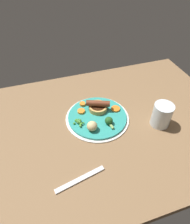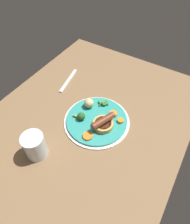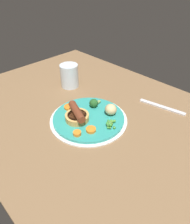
{
  "view_description": "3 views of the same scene",
  "coord_description": "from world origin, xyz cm",
  "px_view_note": "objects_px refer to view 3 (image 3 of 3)",
  "views": [
    {
      "loc": [
        24.15,
        54.07,
        65.58
      ],
      "look_at": [
        4.97,
        -5.1,
        6.01
      ],
      "focal_mm": 32.0,
      "sensor_mm": 36.0,
      "label": 1
    },
    {
      "loc": [
        -39.81,
        -30.38,
        69.98
      ],
      "look_at": [
        5.6,
        -2.33,
        6.75
      ],
      "focal_mm": 32.0,
      "sensor_mm": 36.0,
      "label": 2
    },
    {
      "loc": [
        45.72,
        -41.79,
        48.18
      ],
      "look_at": [
        5.68,
        -2.19,
        6.3
      ],
      "focal_mm": 32.0,
      "sensor_mm": 36.0,
      "label": 3
    }
  ],
  "objects_px": {
    "sausage_pudding": "(77,115)",
    "broccoli_floret_near": "(94,103)",
    "drinking_glass": "(69,76)",
    "dinner_plate": "(89,119)",
    "carrot_slice_1": "(91,130)",
    "pea_pile": "(110,123)",
    "potato_chunk_0": "(111,110)",
    "fork": "(162,107)",
    "carrot_slice_0": "(69,107)",
    "carrot_slice_3": "(77,133)"
  },
  "relations": [
    {
      "from": "sausage_pudding",
      "to": "broccoli_floret_near",
      "type": "height_order",
      "value": "sausage_pudding"
    },
    {
      "from": "broccoli_floret_near",
      "to": "drinking_glass",
      "type": "xyz_separation_m",
      "value": [
        -0.21,
        0.05,
        0.02
      ]
    },
    {
      "from": "dinner_plate",
      "to": "carrot_slice_1",
      "type": "relative_size",
      "value": 8.4
    },
    {
      "from": "dinner_plate",
      "to": "sausage_pudding",
      "type": "bearing_deg",
      "value": -111.87
    },
    {
      "from": "pea_pile",
      "to": "carrot_slice_1",
      "type": "xyz_separation_m",
      "value": [
        -0.03,
        -0.06,
        -0.01
      ]
    },
    {
      "from": "sausage_pudding",
      "to": "potato_chunk_0",
      "type": "relative_size",
      "value": 2.48
    },
    {
      "from": "sausage_pudding",
      "to": "drinking_glass",
      "type": "relative_size",
      "value": 1.04
    },
    {
      "from": "potato_chunk_0",
      "to": "drinking_glass",
      "type": "height_order",
      "value": "drinking_glass"
    },
    {
      "from": "broccoli_floret_near",
      "to": "fork",
      "type": "bearing_deg",
      "value": 129.47
    },
    {
      "from": "pea_pile",
      "to": "broccoli_floret_near",
      "type": "xyz_separation_m",
      "value": [
        -0.12,
        0.04,
        0.01
      ]
    },
    {
      "from": "potato_chunk_0",
      "to": "carrot_slice_0",
      "type": "relative_size",
      "value": 1.08
    },
    {
      "from": "potato_chunk_0",
      "to": "carrot_slice_3",
      "type": "relative_size",
      "value": 1.65
    },
    {
      "from": "potato_chunk_0",
      "to": "pea_pile",
      "type": "bearing_deg",
      "value": -49.33
    },
    {
      "from": "sausage_pudding",
      "to": "broccoli_floret_near",
      "type": "bearing_deg",
      "value": 120.8
    },
    {
      "from": "potato_chunk_0",
      "to": "carrot_slice_1",
      "type": "height_order",
      "value": "potato_chunk_0"
    },
    {
      "from": "carrot_slice_0",
      "to": "potato_chunk_0",
      "type": "bearing_deg",
      "value": 31.01
    },
    {
      "from": "pea_pile",
      "to": "broccoli_floret_near",
      "type": "relative_size",
      "value": 0.83
    },
    {
      "from": "dinner_plate",
      "to": "potato_chunk_0",
      "type": "distance_m",
      "value": 0.09
    },
    {
      "from": "broccoli_floret_near",
      "to": "dinner_plate",
      "type": "bearing_deg",
      "value": 19.75
    },
    {
      "from": "dinner_plate",
      "to": "pea_pile",
      "type": "height_order",
      "value": "pea_pile"
    },
    {
      "from": "broccoli_floret_near",
      "to": "potato_chunk_0",
      "type": "relative_size",
      "value": 1.28
    },
    {
      "from": "sausage_pudding",
      "to": "pea_pile",
      "type": "height_order",
      "value": "sausage_pudding"
    },
    {
      "from": "dinner_plate",
      "to": "broccoli_floret_near",
      "type": "xyz_separation_m",
      "value": [
        -0.03,
        0.06,
        0.02
      ]
    },
    {
      "from": "carrot_slice_3",
      "to": "potato_chunk_0",
      "type": "bearing_deg",
      "value": 89.03
    },
    {
      "from": "pea_pile",
      "to": "potato_chunk_0",
      "type": "relative_size",
      "value": 1.06
    },
    {
      "from": "carrot_slice_1",
      "to": "carrot_slice_3",
      "type": "xyz_separation_m",
      "value": [
        -0.02,
        -0.04,
        0.0
      ]
    },
    {
      "from": "broccoli_floret_near",
      "to": "carrot_slice_1",
      "type": "xyz_separation_m",
      "value": [
        0.09,
        -0.1,
        -0.01
      ]
    },
    {
      "from": "carrot_slice_1",
      "to": "pea_pile",
      "type": "bearing_deg",
      "value": 67.1
    },
    {
      "from": "broccoli_floret_near",
      "to": "fork",
      "type": "xyz_separation_m",
      "value": [
        0.18,
        0.2,
        -0.03
      ]
    },
    {
      "from": "broccoli_floret_near",
      "to": "drinking_glass",
      "type": "bearing_deg",
      "value": -112.73
    },
    {
      "from": "sausage_pudding",
      "to": "broccoli_floret_near",
      "type": "relative_size",
      "value": 1.94
    },
    {
      "from": "drinking_glass",
      "to": "sausage_pudding",
      "type": "bearing_deg",
      "value": -33.59
    },
    {
      "from": "carrot_slice_1",
      "to": "fork",
      "type": "xyz_separation_m",
      "value": [
        0.09,
        0.3,
        -0.02
      ]
    },
    {
      "from": "sausage_pudding",
      "to": "carrot_slice_1",
      "type": "distance_m",
      "value": 0.08
    },
    {
      "from": "pea_pile",
      "to": "carrot_slice_1",
      "type": "relative_size",
      "value": 1.38
    },
    {
      "from": "sausage_pudding",
      "to": "dinner_plate",
      "type": "bearing_deg",
      "value": 89.83
    },
    {
      "from": "dinner_plate",
      "to": "pea_pile",
      "type": "distance_m",
      "value": 0.09
    },
    {
      "from": "drinking_glass",
      "to": "pea_pile",
      "type": "bearing_deg",
      "value": -15.8
    },
    {
      "from": "drinking_glass",
      "to": "dinner_plate",
      "type": "bearing_deg",
      "value": -24.6
    },
    {
      "from": "carrot_slice_1",
      "to": "carrot_slice_3",
      "type": "bearing_deg",
      "value": -112.67
    },
    {
      "from": "carrot_slice_0",
      "to": "fork",
      "type": "distance_m",
      "value": 0.36
    },
    {
      "from": "carrot_slice_3",
      "to": "dinner_plate",
      "type": "bearing_deg",
      "value": 115.16
    },
    {
      "from": "dinner_plate",
      "to": "sausage_pudding",
      "type": "relative_size",
      "value": 2.6
    },
    {
      "from": "broccoli_floret_near",
      "to": "carrot_slice_0",
      "type": "height_order",
      "value": "broccoli_floret_near"
    },
    {
      "from": "fork",
      "to": "pea_pile",
      "type": "bearing_deg",
      "value": -115.27
    },
    {
      "from": "carrot_slice_3",
      "to": "drinking_glass",
      "type": "relative_size",
      "value": 0.26
    },
    {
      "from": "fork",
      "to": "carrot_slice_3",
      "type": "bearing_deg",
      "value": -118.15
    },
    {
      "from": "broccoli_floret_near",
      "to": "carrot_slice_3",
      "type": "xyz_separation_m",
      "value": [
        0.07,
        -0.15,
        -0.01
      ]
    },
    {
      "from": "broccoli_floret_near",
      "to": "carrot_slice_0",
      "type": "distance_m",
      "value": 0.09
    },
    {
      "from": "dinner_plate",
      "to": "pea_pile",
      "type": "bearing_deg",
      "value": 11.46
    }
  ]
}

